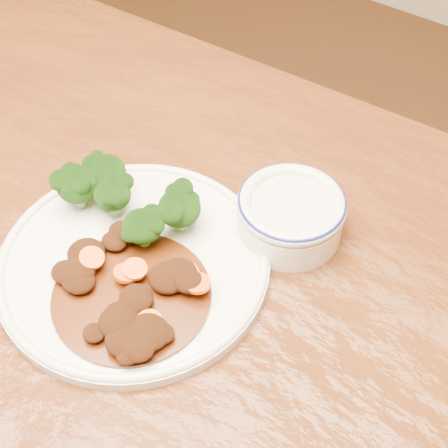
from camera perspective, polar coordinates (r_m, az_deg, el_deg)
The scene contains 5 objects.
dining_table at distance 0.75m, azimuth -11.90°, elevation -8.68°, with size 1.54×0.97×0.75m.
dinner_plate at distance 0.68m, azimuth -8.25°, elevation -3.37°, with size 0.30×0.30×0.02m.
broccoli_florets at distance 0.70m, azimuth -9.15°, elevation 2.48°, with size 0.16×0.09×0.05m.
mince_stew at distance 0.64m, azimuth -8.63°, elevation -6.27°, with size 0.17×0.16×0.03m.
dip_bowl at distance 0.70m, azimuth 6.10°, elevation 0.96°, with size 0.12×0.12×0.05m.
Camera 1 is at (0.36, -0.23, 1.29)m, focal length 50.00 mm.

